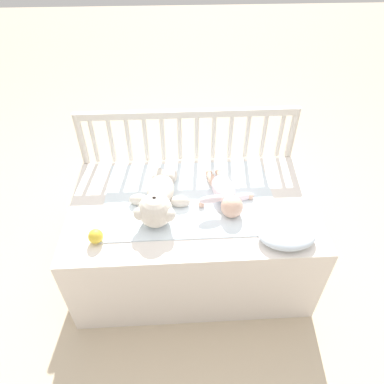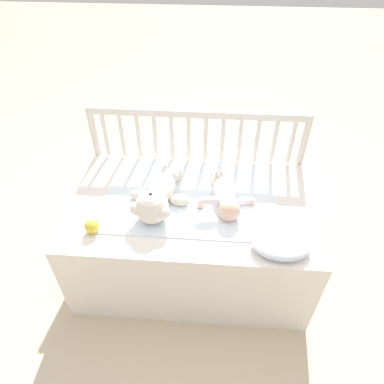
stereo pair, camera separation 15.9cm
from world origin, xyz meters
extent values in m
plane|color=#C6B293|center=(0.00, 0.00, 0.00)|extent=(12.00, 12.00, 0.00)
cube|color=white|center=(0.00, 0.00, 0.24)|extent=(1.16, 0.69, 0.48)
cylinder|color=beige|center=(-0.56, 0.37, 0.39)|extent=(0.04, 0.04, 0.77)
cylinder|color=beige|center=(0.56, 0.37, 0.39)|extent=(0.04, 0.04, 0.77)
cube|color=beige|center=(0.00, 0.37, 0.75)|extent=(1.12, 0.03, 0.04)
cylinder|color=beige|center=(-0.50, 0.37, 0.61)|extent=(0.02, 0.02, 0.26)
cylinder|color=beige|center=(-0.41, 0.37, 0.61)|extent=(0.02, 0.02, 0.26)
cylinder|color=beige|center=(-0.32, 0.37, 0.61)|extent=(0.02, 0.02, 0.26)
cylinder|color=beige|center=(-0.23, 0.37, 0.61)|extent=(0.02, 0.02, 0.26)
cylinder|color=beige|center=(-0.14, 0.37, 0.61)|extent=(0.02, 0.02, 0.26)
cylinder|color=beige|center=(-0.05, 0.37, 0.61)|extent=(0.02, 0.02, 0.26)
cylinder|color=beige|center=(0.05, 0.37, 0.61)|extent=(0.02, 0.02, 0.26)
cylinder|color=beige|center=(0.14, 0.37, 0.61)|extent=(0.02, 0.02, 0.26)
cylinder|color=beige|center=(0.23, 0.37, 0.61)|extent=(0.02, 0.02, 0.26)
cylinder|color=beige|center=(0.32, 0.37, 0.61)|extent=(0.02, 0.02, 0.26)
cylinder|color=beige|center=(0.41, 0.37, 0.61)|extent=(0.02, 0.02, 0.26)
cylinder|color=beige|center=(0.50, 0.37, 0.61)|extent=(0.02, 0.02, 0.26)
cube|color=white|center=(-0.01, 0.04, 0.48)|extent=(0.81, 0.54, 0.01)
ellipsoid|color=silver|center=(-0.15, 0.04, 0.53)|extent=(0.15, 0.23, 0.10)
sphere|color=silver|center=(-0.17, -0.12, 0.56)|extent=(0.15, 0.15, 0.15)
sphere|color=tan|center=(-0.17, -0.12, 0.60)|extent=(0.06, 0.06, 0.06)
sphere|color=black|center=(-0.17, -0.12, 0.62)|extent=(0.02, 0.02, 0.02)
sphere|color=silver|center=(-0.11, -0.15, 0.56)|extent=(0.06, 0.06, 0.06)
sphere|color=silver|center=(-0.23, -0.14, 0.56)|extent=(0.06, 0.06, 0.06)
ellipsoid|color=silver|center=(-0.06, -0.01, 0.51)|extent=(0.10, 0.07, 0.06)
ellipsoid|color=silver|center=(-0.25, 0.01, 0.51)|extent=(0.10, 0.07, 0.06)
ellipsoid|color=silver|center=(-0.10, 0.18, 0.51)|extent=(0.07, 0.11, 0.06)
ellipsoid|color=silver|center=(-0.16, 0.19, 0.51)|extent=(0.07, 0.11, 0.06)
ellipsoid|color=white|center=(0.15, 0.04, 0.52)|extent=(0.13, 0.21, 0.09)
sphere|color=beige|center=(0.17, -0.09, 0.53)|extent=(0.10, 0.10, 0.10)
ellipsoid|color=white|center=(0.24, 0.01, 0.50)|extent=(0.12, 0.06, 0.04)
ellipsoid|color=white|center=(0.08, -0.06, 0.56)|extent=(0.12, 0.06, 0.04)
sphere|color=beige|center=(0.28, 0.01, 0.50)|extent=(0.03, 0.03, 0.03)
sphere|color=beige|center=(0.04, -0.03, 0.50)|extent=(0.03, 0.03, 0.03)
ellipsoid|color=beige|center=(0.16, 0.16, 0.50)|extent=(0.06, 0.12, 0.04)
ellipsoid|color=beige|center=(0.11, 0.15, 0.50)|extent=(0.06, 0.12, 0.04)
sphere|color=beige|center=(0.15, 0.21, 0.50)|extent=(0.04, 0.04, 0.04)
sphere|color=beige|center=(0.10, 0.20, 0.50)|extent=(0.04, 0.04, 0.04)
sphere|color=yellow|center=(-0.42, -0.21, 0.51)|extent=(0.06, 0.06, 0.06)
ellipsoid|color=silver|center=(0.39, -0.25, 0.51)|extent=(0.24, 0.18, 0.06)
camera|label=1|loc=(-0.07, -1.19, 1.59)|focal=32.00mm
camera|label=2|loc=(0.09, -1.18, 1.59)|focal=32.00mm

